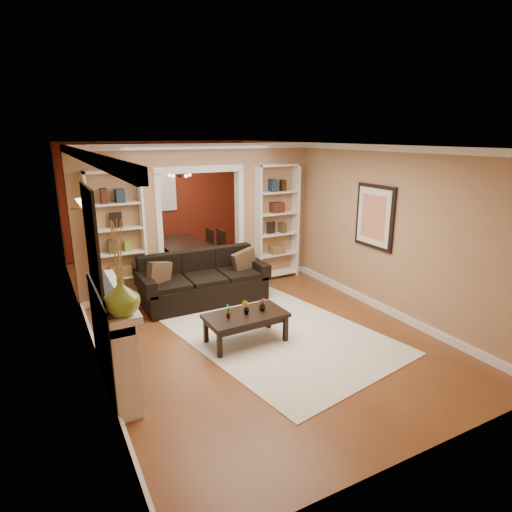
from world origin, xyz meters
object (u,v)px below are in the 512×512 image
bookshelf_right (277,223)px  dining_table (183,255)px  sofa (204,278)px  bookshelf_left (118,240)px  fireplace (115,339)px  coffee_table (246,328)px

bookshelf_right → dining_table: bearing=133.6°
sofa → bookshelf_left: 1.59m
sofa → bookshelf_left: bearing=155.8°
bookshelf_left → dining_table: bookshelf_left is taller
sofa → fireplace: 2.68m
dining_table → sofa: bearing=171.1°
bookshelf_right → dining_table: bookshelf_right is taller
sofa → coffee_table: 1.72m
sofa → coffee_table: sofa is taller
sofa → dining_table: size_ratio=1.36×
bookshelf_left → fireplace: size_ratio=1.35×
coffee_table → fireplace: bearing=-174.3°
fireplace → bookshelf_right: bearing=34.8°
sofa → dining_table: bearing=81.1°
sofa → dining_table: (0.33, 2.13, -0.15)m
bookshelf_left → bookshelf_right: same height
coffee_table → dining_table: 3.86m
fireplace → bookshelf_left: bearing=78.0°
coffee_table → fireplace: 1.85m
coffee_table → sofa: bearing=87.1°
sofa → fireplace: size_ratio=1.30×
bookshelf_right → fireplace: 4.47m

